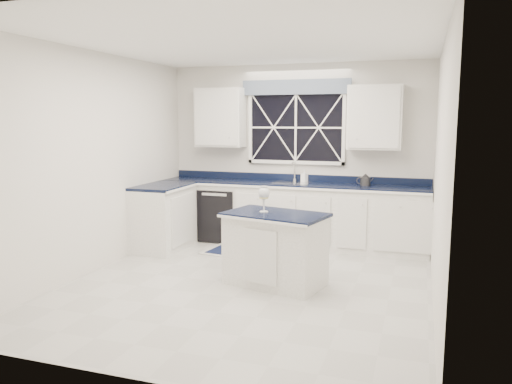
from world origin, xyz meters
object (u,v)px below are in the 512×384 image
(soap_bottle, at_px, (304,176))
(island, at_px, (275,249))
(dishwasher, at_px, (223,213))
(kettle, at_px, (365,180))
(faucet, at_px, (294,171))
(wine_glass, at_px, (264,194))

(soap_bottle, bearing_deg, island, -86.03)
(dishwasher, distance_m, kettle, 2.26)
(island, distance_m, kettle, 2.12)
(dishwasher, relative_size, faucet, 2.72)
(island, relative_size, kettle, 5.15)
(dishwasher, relative_size, island, 0.66)
(dishwasher, relative_size, kettle, 3.42)
(wine_glass, bearing_deg, kettle, 63.41)
(faucet, distance_m, island, 2.16)
(faucet, xyz_separation_m, soap_bottle, (0.15, 0.03, -0.07))
(faucet, height_order, wine_glass, faucet)
(wine_glass, bearing_deg, soap_bottle, 89.99)
(faucet, height_order, kettle, faucet)
(island, height_order, soap_bottle, soap_bottle)
(kettle, xyz_separation_m, wine_glass, (-0.93, -1.85, 0.02))
(soap_bottle, bearing_deg, wine_glass, -90.01)
(kettle, distance_m, wine_glass, 2.07)
(island, xyz_separation_m, wine_glass, (-0.14, 0.02, 0.62))
(island, xyz_separation_m, soap_bottle, (-0.14, 2.06, 0.61))
(dishwasher, height_order, faucet, faucet)
(kettle, distance_m, soap_bottle, 0.94)
(island, height_order, kettle, kettle)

